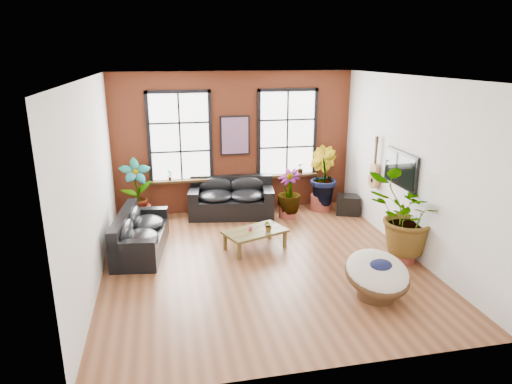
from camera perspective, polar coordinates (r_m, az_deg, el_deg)
room at (r=8.53m, az=0.62°, el=2.32°), size 6.04×6.54×3.54m
sofa_back at (r=11.41m, az=-3.08°, el=-0.80°), size 2.20×1.32×0.95m
sofa_left at (r=9.62m, az=-14.48°, el=-5.16°), size 1.14×2.17×0.82m
coffee_table at (r=9.45m, az=-0.11°, el=-5.08°), size 1.43×1.12×0.48m
papasan_chair at (r=7.87m, az=14.93°, el=-9.93°), size 1.19×1.20×0.81m
poster at (r=11.41m, az=-2.65°, el=7.07°), size 0.74×0.06×0.98m
tv_wall_unit at (r=10.01m, az=16.70°, el=2.58°), size 0.13×1.86×1.20m
media_box at (r=11.76m, az=11.44°, el=-1.56°), size 0.71×0.66×0.48m
pot_back_left at (r=11.38m, az=-14.25°, el=-2.61°), size 0.67×0.67×0.39m
pot_back_right at (r=11.98m, az=8.15°, el=-1.24°), size 0.66×0.66×0.40m
pot_right_wall at (r=9.43m, az=17.82°, el=-7.12°), size 0.58×0.58×0.37m
pot_mid at (r=11.35m, az=3.95°, el=-2.37°), size 0.55×0.55×0.32m
floor_plant_back_left at (r=11.16m, az=-14.70°, el=0.49°), size 0.84×0.67×1.40m
floor_plant_back_right at (r=11.80m, az=8.25°, el=2.00°), size 0.82×0.94×1.49m
floor_plant_right_wall at (r=9.14m, az=18.26°, el=-2.81°), size 1.52×1.35×1.57m
floor_plant_mid at (r=11.17m, az=4.17°, el=0.12°), size 0.85×0.85×1.08m
table_plant at (r=9.37m, az=1.60°, el=-4.19°), size 0.25×0.22×0.25m
sill_plant_left at (r=11.42m, az=-10.75°, el=2.09°), size 0.17×0.17×0.27m
sill_plant_right at (r=11.93m, az=5.55°, el=2.95°), size 0.19×0.19×0.27m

